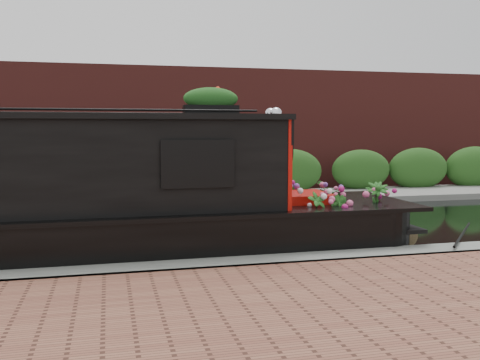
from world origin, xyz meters
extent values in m
plane|color=black|center=(0.00, 0.00, 0.00)|extent=(80.00, 80.00, 0.00)
cube|color=slate|center=(0.00, -3.30, 0.00)|extent=(40.00, 0.60, 0.50)
cube|color=gray|center=(0.00, 4.20, 0.00)|extent=(40.00, 2.40, 0.34)
cube|color=#25511B|center=(0.00, 5.10, 0.00)|extent=(40.00, 1.10, 2.80)
cube|color=maroon|center=(0.00, 7.20, 0.00)|extent=(40.00, 1.00, 8.00)
cube|color=#AD0E06|center=(1.56, -1.96, 1.48)|extent=(0.07, 1.81, 1.40)
cube|color=black|center=(0.19, -2.88, 1.55)|extent=(0.93, 0.03, 0.57)
cube|color=#AD0E06|center=(2.10, -1.96, 0.72)|extent=(0.83, 0.93, 0.52)
sphere|color=silver|center=(1.57, -2.11, 2.29)|extent=(0.19, 0.19, 0.19)
sphere|color=silver|center=(1.57, -1.82, 2.29)|extent=(0.19, 0.19, 0.19)
cube|color=black|center=(0.55, -1.96, 2.33)|extent=(0.85, 0.27, 0.15)
ellipsoid|color=red|center=(0.55, -1.96, 2.53)|extent=(0.94, 0.30, 0.25)
imported|color=#22581D|center=(2.08, -2.62, 0.77)|extent=(0.37, 0.31, 0.61)
imported|color=#22581D|center=(2.44, -2.61, 0.74)|extent=(0.31, 0.35, 0.55)
imported|color=#22581D|center=(2.89, -1.29, 0.78)|extent=(0.74, 0.74, 0.62)
imported|color=#22581D|center=(3.24, -2.31, 0.82)|extent=(0.53, 0.53, 0.70)
imported|color=#22581D|center=(2.08, -1.28, 0.75)|extent=(0.24, 0.32, 0.56)
cylinder|color=brown|center=(3.96, -1.96, 0.19)|extent=(0.39, 0.38, 0.39)
camera|label=1|loc=(-1.03, -10.24, 2.05)|focal=40.00mm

